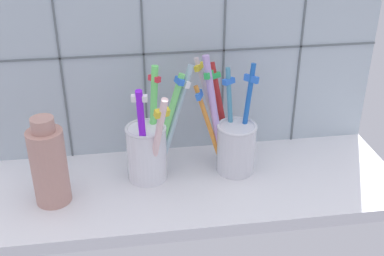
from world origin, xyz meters
TOP-DOWN VIEW (x-y plane):
  - counter_slab at (0.00, 0.00)cm, footprint 64.00×22.00cm
  - tile_wall_back at (0.00, 12.00)cm, footprint 64.00×2.20cm
  - toothbrush_cup_left at (-6.62, 2.47)cm, footprint 10.95×9.84cm
  - toothbrush_cup_right at (6.57, 3.00)cm, footprint 9.97×9.46cm
  - ceramic_vase at (-21.02, -1.51)cm, footprint 5.09×5.09cm

SIDE VIEW (x-z plane):
  - counter_slab at x=0.00cm, z-range 0.00..2.00cm
  - toothbrush_cup_right at x=6.57cm, z-range -2.12..16.75cm
  - toothbrush_cup_left at x=-6.62cm, z-range -1.34..16.39cm
  - ceramic_vase at x=-21.02cm, z-range 1.44..14.89cm
  - tile_wall_back at x=0.00cm, z-range 0.00..45.00cm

